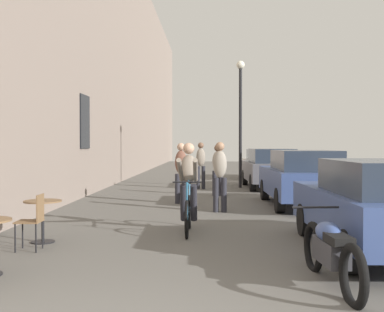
{
  "coord_description": "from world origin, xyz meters",
  "views": [
    {
      "loc": [
        0.78,
        -3.73,
        1.68
      ],
      "look_at": [
        0.16,
        13.32,
        1.27
      ],
      "focal_mm": 45.69,
      "sensor_mm": 36.0,
      "label": 1
    }
  ],
  "objects_px": {
    "cyclist_on_bicycle": "(188,190)",
    "parked_motorcycle": "(331,252)",
    "cafe_chair_mid_toward_street": "(34,218)",
    "parked_car_fourth": "(262,163)",
    "cafe_table_mid": "(43,212)",
    "street_lamp": "(240,107)",
    "pedestrian_far": "(218,167)",
    "pedestrian_furthest": "(201,163)",
    "pedestrian_near": "(220,173)",
    "parked_car_third": "(270,168)",
    "pedestrian_mid": "(181,169)",
    "parked_car_second": "(302,177)",
    "parked_car_nearest": "(376,205)"
  },
  "relations": [
    {
      "from": "cyclist_on_bicycle",
      "to": "parked_motorcycle",
      "type": "height_order",
      "value": "cyclist_on_bicycle"
    },
    {
      "from": "cafe_chair_mid_toward_street",
      "to": "parked_car_fourth",
      "type": "height_order",
      "value": "parked_car_fourth"
    },
    {
      "from": "cafe_table_mid",
      "to": "street_lamp",
      "type": "distance_m",
      "value": 11.72
    },
    {
      "from": "cafe_chair_mid_toward_street",
      "to": "pedestrian_far",
      "type": "bearing_deg",
      "value": 70.05
    },
    {
      "from": "pedestrian_far",
      "to": "parked_car_fourth",
      "type": "distance_m",
      "value": 8.33
    },
    {
      "from": "cyclist_on_bicycle",
      "to": "pedestrian_furthest",
      "type": "bearing_deg",
      "value": 89.53
    },
    {
      "from": "pedestrian_near",
      "to": "pedestrian_far",
      "type": "distance_m",
      "value": 3.89
    },
    {
      "from": "cyclist_on_bicycle",
      "to": "parked_car_third",
      "type": "xyz_separation_m",
      "value": [
        2.71,
        9.36,
        -0.03
      ]
    },
    {
      "from": "cafe_chair_mid_toward_street",
      "to": "pedestrian_near",
      "type": "bearing_deg",
      "value": 55.86
    },
    {
      "from": "pedestrian_far",
      "to": "street_lamp",
      "type": "height_order",
      "value": "street_lamp"
    },
    {
      "from": "pedestrian_near",
      "to": "parked_motorcycle",
      "type": "relative_size",
      "value": 0.81
    },
    {
      "from": "cafe_chair_mid_toward_street",
      "to": "parked_car_fourth",
      "type": "bearing_deg",
      "value": 71.99
    },
    {
      "from": "parked_motorcycle",
      "to": "pedestrian_mid",
      "type": "bearing_deg",
      "value": 105.87
    },
    {
      "from": "pedestrian_near",
      "to": "pedestrian_far",
      "type": "bearing_deg",
      "value": 89.96
    },
    {
      "from": "cyclist_on_bicycle",
      "to": "pedestrian_furthest",
      "type": "height_order",
      "value": "pedestrian_furthest"
    },
    {
      "from": "cafe_table_mid",
      "to": "pedestrian_far",
      "type": "xyz_separation_m",
      "value": [
        3.11,
        7.73,
        0.42
      ]
    },
    {
      "from": "street_lamp",
      "to": "cyclist_on_bicycle",
      "type": "bearing_deg",
      "value": -99.45
    },
    {
      "from": "pedestrian_mid",
      "to": "pedestrian_far",
      "type": "bearing_deg",
      "value": 63.78
    },
    {
      "from": "cyclist_on_bicycle",
      "to": "parked_car_second",
      "type": "bearing_deg",
      "value": 53.44
    },
    {
      "from": "cyclist_on_bicycle",
      "to": "street_lamp",
      "type": "bearing_deg",
      "value": 80.55
    },
    {
      "from": "pedestrian_near",
      "to": "parked_car_third",
      "type": "relative_size",
      "value": 0.41
    },
    {
      "from": "parked_car_nearest",
      "to": "parked_car_fourth",
      "type": "bearing_deg",
      "value": 90.04
    },
    {
      "from": "cafe_chair_mid_toward_street",
      "to": "pedestrian_mid",
      "type": "bearing_deg",
      "value": 72.38
    },
    {
      "from": "street_lamp",
      "to": "parked_motorcycle",
      "type": "xyz_separation_m",
      "value": [
        0.26,
        -13.09,
        -2.7
      ]
    },
    {
      "from": "parked_car_nearest",
      "to": "parked_car_third",
      "type": "height_order",
      "value": "parked_car_third"
    },
    {
      "from": "pedestrian_near",
      "to": "parked_car_second",
      "type": "xyz_separation_m",
      "value": [
        2.24,
        1.2,
        -0.19
      ]
    },
    {
      "from": "cafe_table_mid",
      "to": "parked_car_second",
      "type": "bearing_deg",
      "value": 43.28
    },
    {
      "from": "cafe_table_mid",
      "to": "parked_motorcycle",
      "type": "bearing_deg",
      "value": -29.07
    },
    {
      "from": "pedestrian_far",
      "to": "parked_car_second",
      "type": "bearing_deg",
      "value": -50.26
    },
    {
      "from": "pedestrian_near",
      "to": "parked_car_third",
      "type": "distance_m",
      "value": 6.96
    },
    {
      "from": "pedestrian_mid",
      "to": "cafe_chair_mid_toward_street",
      "type": "bearing_deg",
      "value": -107.62
    },
    {
      "from": "parked_car_nearest",
      "to": "parked_car_second",
      "type": "bearing_deg",
      "value": 90.6
    },
    {
      "from": "street_lamp",
      "to": "parked_car_second",
      "type": "xyz_separation_m",
      "value": [
        1.31,
        -5.65,
        -2.32
      ]
    },
    {
      "from": "cyclist_on_bicycle",
      "to": "parked_car_nearest",
      "type": "distance_m",
      "value": 3.45
    },
    {
      "from": "street_lamp",
      "to": "parked_car_third",
      "type": "relative_size",
      "value": 1.14
    },
    {
      "from": "pedestrian_furthest",
      "to": "street_lamp",
      "type": "relative_size",
      "value": 0.36
    },
    {
      "from": "cafe_chair_mid_toward_street",
      "to": "parked_car_second",
      "type": "bearing_deg",
      "value": 47.09
    },
    {
      "from": "pedestrian_mid",
      "to": "parked_motorcycle",
      "type": "distance_m",
      "value": 8.29
    },
    {
      "from": "pedestrian_near",
      "to": "parked_car_third",
      "type": "xyz_separation_m",
      "value": [
        2.04,
        6.65,
        -0.2
      ]
    },
    {
      "from": "cyclist_on_bicycle",
      "to": "cafe_chair_mid_toward_street",
      "type": "bearing_deg",
      "value": -143.4
    },
    {
      "from": "pedestrian_near",
      "to": "parked_motorcycle",
      "type": "distance_m",
      "value": 6.37
    },
    {
      "from": "parked_car_nearest",
      "to": "parked_car_third",
      "type": "distance_m",
      "value": 11.14
    },
    {
      "from": "pedestrian_near",
      "to": "parked_motorcycle",
      "type": "xyz_separation_m",
      "value": [
        1.19,
        -6.23,
        -0.58
      ]
    },
    {
      "from": "street_lamp",
      "to": "pedestrian_furthest",
      "type": "bearing_deg",
      "value": -156.79
    },
    {
      "from": "pedestrian_mid",
      "to": "street_lamp",
      "type": "bearing_deg",
      "value": 68.75
    },
    {
      "from": "parked_car_second",
      "to": "parked_car_third",
      "type": "relative_size",
      "value": 1.0
    },
    {
      "from": "pedestrian_furthest",
      "to": "street_lamp",
      "type": "bearing_deg",
      "value": 23.21
    },
    {
      "from": "cafe_table_mid",
      "to": "pedestrian_mid",
      "type": "height_order",
      "value": "pedestrian_mid"
    },
    {
      "from": "pedestrian_far",
      "to": "street_lamp",
      "type": "xyz_separation_m",
      "value": [
        0.93,
        2.96,
        2.17
      ]
    },
    {
      "from": "pedestrian_far",
      "to": "parked_car_third",
      "type": "relative_size",
      "value": 0.39
    }
  ]
}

